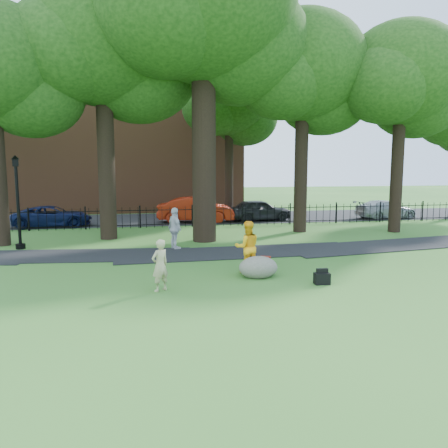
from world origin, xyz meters
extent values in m
plane|color=#2F6322|center=(0.00, 0.00, 0.00)|extent=(120.00, 120.00, 0.00)
cube|color=black|center=(1.00, 3.90, 0.00)|extent=(36.07, 3.85, 0.03)
cube|color=black|center=(0.00, 16.00, 0.00)|extent=(80.00, 7.00, 0.02)
cube|color=black|center=(0.00, 12.00, 1.02)|extent=(44.00, 0.04, 0.04)
cube|color=black|center=(0.00, 12.00, 0.18)|extent=(44.00, 0.04, 0.04)
cube|color=brown|center=(-4.00, 24.00, 6.00)|extent=(18.00, 8.00, 12.00)
cylinder|color=black|center=(0.00, 7.00, 5.25)|extent=(1.10, 1.10, 10.50)
ellipsoid|color=#15350E|center=(0.00, 7.00, 10.80)|extent=(8.40, 8.40, 7.14)
ellipsoid|color=#15350E|center=(1.89, 8.05, 9.30)|extent=(6.72, 6.72, 5.71)
ellipsoid|color=#15350E|center=(-1.68, 6.16, 9.90)|extent=(6.30, 6.30, 5.36)
ellipsoid|color=#15350E|center=(-7.65, 8.25, 6.82)|extent=(4.80, 4.80, 4.08)
cylinder|color=black|center=(-4.50, 8.50, 4.55)|extent=(0.80, 0.80, 9.10)
ellipsoid|color=#15350E|center=(-4.50, 8.50, 9.36)|extent=(7.20, 7.20, 6.12)
ellipsoid|color=#15350E|center=(-2.88, 9.40, 8.06)|extent=(5.76, 5.76, 4.90)
ellipsoid|color=#15350E|center=(-5.94, 7.78, 8.58)|extent=(5.40, 5.40, 4.59)
cylinder|color=black|center=(5.50, 9.00, 4.20)|extent=(0.70, 0.70, 8.40)
ellipsoid|color=#15350E|center=(5.50, 9.00, 8.64)|extent=(6.60, 6.60, 5.61)
ellipsoid|color=#15350E|center=(6.98, 9.82, 7.44)|extent=(5.28, 5.28, 4.49)
ellipsoid|color=#15350E|center=(4.18, 8.34, 7.92)|extent=(4.95, 4.95, 4.21)
cylinder|color=black|center=(10.50, 8.00, 4.02)|extent=(0.64, 0.64, 8.05)
ellipsoid|color=#15350E|center=(10.50, 8.00, 8.28)|extent=(6.20, 6.20, 5.27)
ellipsoid|color=#15350E|center=(11.89, 8.78, 7.13)|extent=(4.96, 4.96, 4.22)
ellipsoid|color=#15350E|center=(9.26, 7.38, 7.59)|extent=(4.65, 4.65, 3.95)
imported|color=tan|center=(-2.43, -1.10, 0.74)|extent=(0.65, 0.60, 1.48)
imported|color=#FFAE15|center=(0.50, 0.53, 0.87)|extent=(0.85, 0.67, 1.74)
imported|color=silver|center=(-1.53, 5.11, 0.90)|extent=(0.79, 1.14, 1.79)
ellipsoid|color=#686557|center=(0.72, -0.07, 0.36)|extent=(1.43, 1.20, 0.73)
cylinder|color=black|center=(-8.04, 6.48, 1.75)|extent=(0.13, 0.13, 3.50)
cylinder|color=black|center=(-8.04, 6.48, 0.11)|extent=(0.39, 0.39, 0.22)
cube|color=black|center=(-8.04, 6.48, 3.67)|extent=(0.29, 0.29, 0.33)
cone|color=black|center=(-8.04, 6.48, 3.89)|extent=(0.35, 0.35, 0.18)
cube|color=black|center=(2.36, -1.27, 0.17)|extent=(0.48, 0.32, 0.34)
cube|color=maroon|center=(1.49, 1.77, 0.13)|extent=(0.44, 0.35, 0.26)
imported|color=maroon|center=(0.49, 14.09, 0.79)|extent=(5.02, 2.39, 1.59)
imported|color=#0D1642|center=(-8.02, 13.50, 0.61)|extent=(4.54, 2.33, 1.23)
imported|color=black|center=(4.60, 14.03, 0.70)|extent=(4.29, 2.15, 1.40)
imported|color=#9FA3A8|center=(13.38, 13.66, 0.62)|extent=(4.44, 2.22, 1.24)
camera|label=1|loc=(-2.89, -13.23, 3.50)|focal=35.00mm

